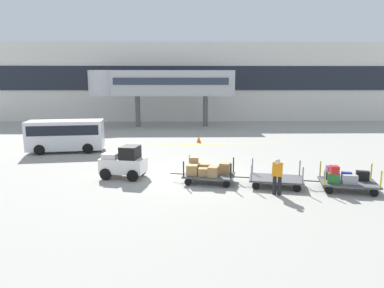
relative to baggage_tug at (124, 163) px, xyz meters
The scene contains 11 objects.
ground_plane 3.64m from the baggage_tug, ahead, with size 120.00×120.00×0.00m, color #9E9B91.
apron_lead_line 8.89m from the baggage_tug, 86.63° to the left, with size 19.70×0.20×0.01m, color yellow.
terminal_building 26.52m from the baggage_tug, 82.20° to the left, with size 51.62×2.51×9.28m.
jet_bridge 20.34m from the baggage_tug, 90.34° to the left, with size 15.06×3.00×5.81m.
baggage_tug is the anchor object (origin of this frame).
baggage_cart_lead 4.06m from the baggage_tug, 12.50° to the right, with size 3.09×1.87×1.11m.
baggage_cart_middle 7.17m from the baggage_tug, 12.77° to the right, with size 3.09×1.87×1.10m.
baggage_cart_tail 10.03m from the baggage_tug, 12.77° to the right, with size 3.09×1.87×1.15m.
baggage_handler 7.26m from the baggage_tug, 22.47° to the right, with size 0.52×0.53×1.56m.
shuttle_van 8.20m from the baggage_tug, 127.42° to the left, with size 5.02×2.56×2.10m.
safety_cone_near 10.71m from the baggage_tug, 67.98° to the left, with size 0.36×0.36×0.55m, color orange.
Camera 1 is at (-0.58, -16.18, 4.55)m, focal length 32.05 mm.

